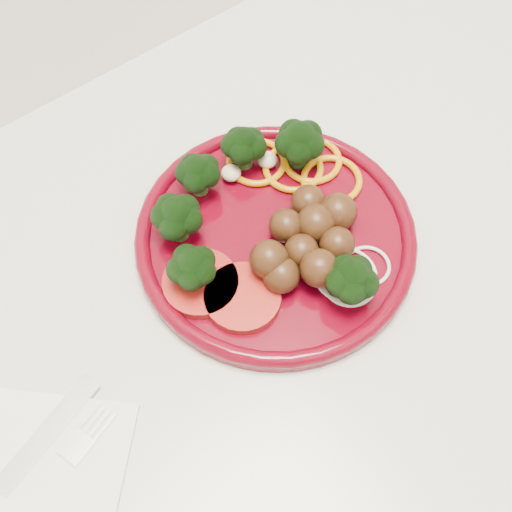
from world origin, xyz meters
TOP-DOWN VIEW (x-y plane):
  - counter at (0.00, 1.70)m, footprint 2.40×0.60m
  - plate at (-0.07, 1.73)m, footprint 0.25×0.25m
  - napkin at (-0.35, 1.68)m, footprint 0.22×0.22m

SIDE VIEW (x-z plane):
  - counter at x=0.00m, z-range 0.00..0.90m
  - napkin at x=-0.35m, z-range 0.90..0.90m
  - plate at x=-0.07m, z-range 0.89..0.95m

